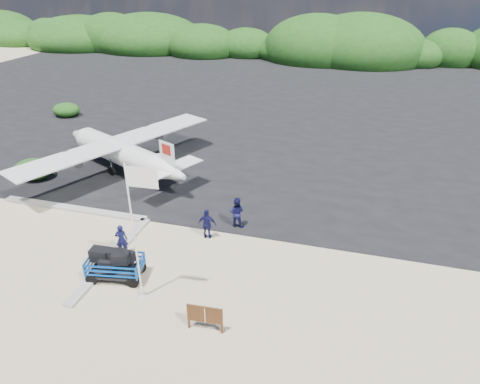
{
  "coord_description": "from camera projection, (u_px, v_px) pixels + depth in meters",
  "views": [
    {
      "loc": [
        5.75,
        -12.8,
        12.2
      ],
      "look_at": [
        0.6,
        5.82,
        2.07
      ],
      "focal_mm": 32.0,
      "sensor_mm": 36.0,
      "label": 1
    }
  ],
  "objects": [
    {
      "name": "ground",
      "position": [
        189.0,
        296.0,
        17.95
      ],
      "size": [
        160.0,
        160.0,
        0.0
      ],
      "primitive_type": "plane",
      "color": "beige"
    },
    {
      "name": "crew_a",
      "position": [
        122.0,
        239.0,
        20.27
      ],
      "size": [
        0.68,
        0.57,
        1.58
      ],
      "primitive_type": "imported",
      "rotation": [
        0.0,
        0.0,
        3.52
      ],
      "color": "#111241",
      "rests_on": "ground"
    },
    {
      "name": "flagpole",
      "position": [
        143.0,
        296.0,
        17.91
      ],
      "size": [
        1.24,
        0.56,
        6.11
      ],
      "primitive_type": null,
      "rotation": [
        0.0,
        0.0,
        0.05
      ],
      "color": "white",
      "rests_on": "ground"
    },
    {
      "name": "crew_b",
      "position": [
        237.0,
        212.0,
        22.4
      ],
      "size": [
        0.86,
        0.68,
        1.71
      ],
      "primitive_type": "imported",
      "rotation": [
        0.0,
        0.0,
        3.19
      ],
      "color": "#111241",
      "rests_on": "ground"
    },
    {
      "name": "crew_c",
      "position": [
        207.0,
        224.0,
        21.43
      ],
      "size": [
        0.99,
        0.49,
        1.63
      ],
      "primitive_type": "imported",
      "rotation": [
        0.0,
        0.0,
        3.24
      ],
      "color": "#111241",
      "rests_on": "ground"
    },
    {
      "name": "lagoon",
      "position": [
        32.0,
        243.0,
        21.36
      ],
      "size": [
        9.0,
        7.0,
        0.4
      ],
      "primitive_type": null,
      "color": "#B2B2B2",
      "rests_on": "ground"
    },
    {
      "name": "signboard",
      "position": [
        206.0,
        330.0,
        16.24
      ],
      "size": [
        1.47,
        0.23,
        1.2
      ],
      "primitive_type": null,
      "rotation": [
        0.0,
        0.0,
        0.06
      ],
      "color": "#593419",
      "rests_on": "ground"
    },
    {
      "name": "vegetation_band",
      "position": [
        323.0,
        59.0,
        64.89
      ],
      "size": [
        124.0,
        8.0,
        4.4
      ],
      "primitive_type": null,
      "color": "#B2B2B2",
      "rests_on": "ground"
    },
    {
      "name": "baggage_cart",
      "position": [
        117.0,
        278.0,
        18.99
      ],
      "size": [
        2.76,
        1.87,
        1.27
      ],
      "primitive_type": null,
      "rotation": [
        0.0,
        0.0,
        0.17
      ],
      "color": "#0B48AB",
      "rests_on": "ground"
    },
    {
      "name": "asphalt_apron",
      "position": [
        298.0,
        103.0,
        43.55
      ],
      "size": [
        90.0,
        50.0,
        0.04
      ],
      "primitive_type": null,
      "color": "#B2B2B2",
      "rests_on": "ground"
    }
  ]
}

